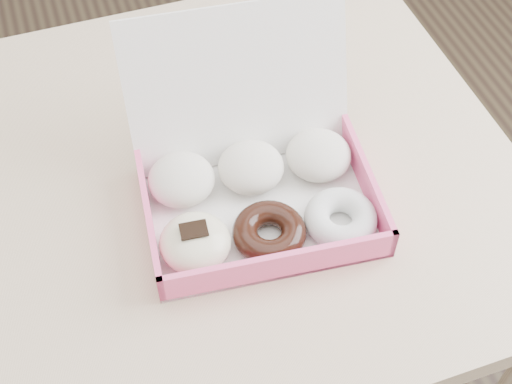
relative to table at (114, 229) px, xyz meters
name	(u,v)px	position (x,y,z in m)	size (l,w,h in m)	color
table	(114,229)	(0.00, 0.00, 0.00)	(1.20, 0.80, 0.75)	tan
donut_box	(254,185)	(0.20, -0.08, 0.11)	(0.34, 0.32, 0.22)	white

